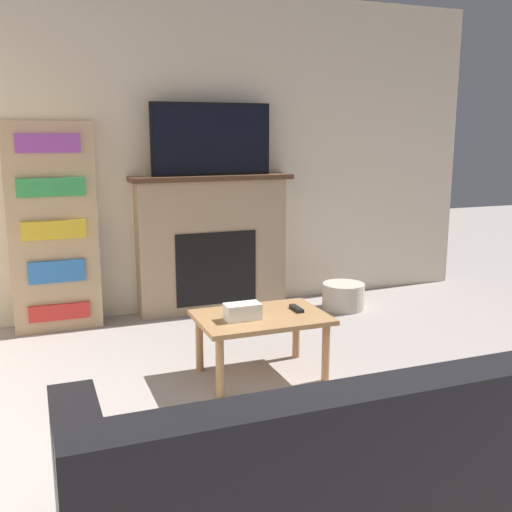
{
  "coord_description": "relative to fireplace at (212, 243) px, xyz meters",
  "views": [
    {
      "loc": [
        -1.23,
        -1.05,
        1.53
      ],
      "look_at": [
        0.1,
        2.41,
        0.77
      ],
      "focal_mm": 42.0,
      "sensor_mm": 36.0,
      "label": 1
    }
  ],
  "objects": [
    {
      "name": "couch",
      "position": [
        -0.24,
        -3.24,
        -0.31
      ],
      "size": [
        2.44,
        0.88,
        0.84
      ],
      "color": "black",
      "rests_on": "ground_plane"
    },
    {
      "name": "tissue_box",
      "position": [
        -0.29,
        -1.57,
        -0.14
      ],
      "size": [
        0.22,
        0.12,
        0.1
      ],
      "color": "white",
      "rests_on": "coffee_table"
    },
    {
      "name": "bookshelf",
      "position": [
        -1.3,
        -0.02,
        0.22
      ],
      "size": [
        0.66,
        0.29,
        1.62
      ],
      "color": "tan",
      "rests_on": "ground_plane"
    },
    {
      "name": "storage_basket",
      "position": [
        1.08,
        -0.4,
        -0.48
      ],
      "size": [
        0.37,
        0.37,
        0.23
      ],
      "color": "#BCB29E",
      "rests_on": "ground_plane"
    },
    {
      "name": "tv",
      "position": [
        -0.0,
        -0.02,
        0.89
      ],
      "size": [
        1.03,
        0.03,
        0.6
      ],
      "color": "black",
      "rests_on": "fireplace"
    },
    {
      "name": "remote_control",
      "position": [
        0.11,
        -1.51,
        -0.18
      ],
      "size": [
        0.04,
        0.15,
        0.02
      ],
      "color": "black",
      "rests_on": "coffee_table"
    },
    {
      "name": "wall_back",
      "position": [
        -0.24,
        0.14,
        0.76
      ],
      "size": [
        5.66,
        0.06,
        2.7
      ],
      "color": "beige",
      "rests_on": "ground_plane"
    },
    {
      "name": "fireplace",
      "position": [
        0.0,
        0.0,
        0.0
      ],
      "size": [
        1.39,
        0.28,
        1.18
      ],
      "color": "tan",
      "rests_on": "ground_plane"
    },
    {
      "name": "coffee_table",
      "position": [
        -0.15,
        -1.53,
        -0.25
      ],
      "size": [
        0.81,
        0.56,
        0.41
      ],
      "color": "#A87A4C",
      "rests_on": "ground_plane"
    }
  ]
}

